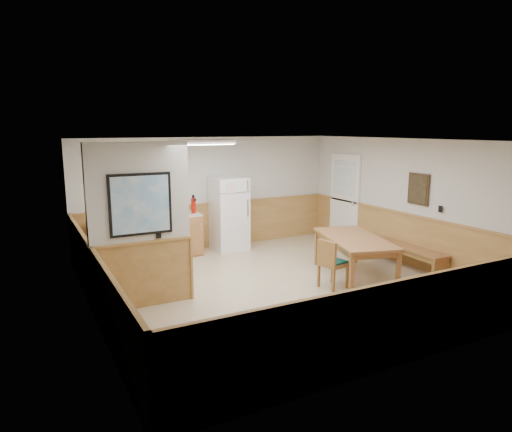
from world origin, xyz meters
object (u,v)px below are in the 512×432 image
refrigerator (229,214)px  dining_table (354,242)px  soap_bottle (108,215)px  dining_bench (408,251)px  dining_chair (330,260)px  fire_extinguisher (193,205)px

refrigerator → dining_table: 3.11m
refrigerator → soap_bottle: size_ratio=7.54×
refrigerator → dining_bench: (2.47, -2.94, -0.47)m
dining_chair → fire_extinguisher: (-1.27, 3.15, 0.58)m
dining_table → soap_bottle: 4.81m
refrigerator → dining_bench: refrigerator is taller
refrigerator → soap_bottle: bearing=178.4°
dining_chair → fire_extinguisher: bearing=101.8°
refrigerator → soap_bottle: refrigerator is taller
dining_table → dining_bench: 1.32m
refrigerator → fire_extinguisher: size_ratio=4.09×
dining_bench → fire_extinguisher: 4.49m
dining_table → dining_bench: (1.28, -0.07, -0.31)m
dining_bench → fire_extinguisher: size_ratio=4.41×
fire_extinguisher → soap_bottle: fire_extinguisher is taller
dining_bench → fire_extinguisher: fire_extinguisher is taller
dining_table → dining_chair: bearing=-142.9°
dining_bench → soap_bottle: soap_bottle is taller
dining_chair → soap_bottle: 4.46m
soap_bottle → dining_table: bearing=-37.8°
fire_extinguisher → refrigerator: bearing=24.8°
soap_bottle → refrigerator: bearing=-1.4°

